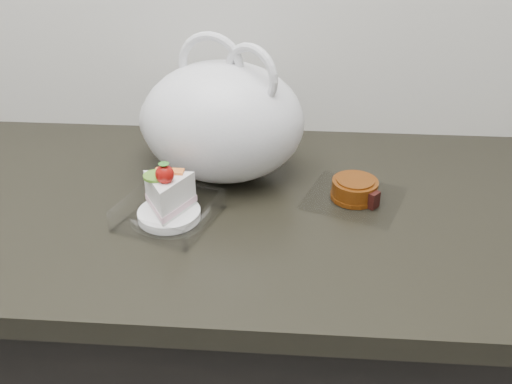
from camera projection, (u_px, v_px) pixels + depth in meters
counter at (165, 370)px, 1.26m from camera, size 2.04×0.64×0.90m
cake_tray at (168, 205)px, 0.95m from camera, size 0.18×0.18×0.11m
mooncake_wrap at (355, 191)px, 1.02m from camera, size 0.21×0.20×0.04m
plastic_bag at (215, 121)px, 1.06m from camera, size 0.38×0.33×0.28m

